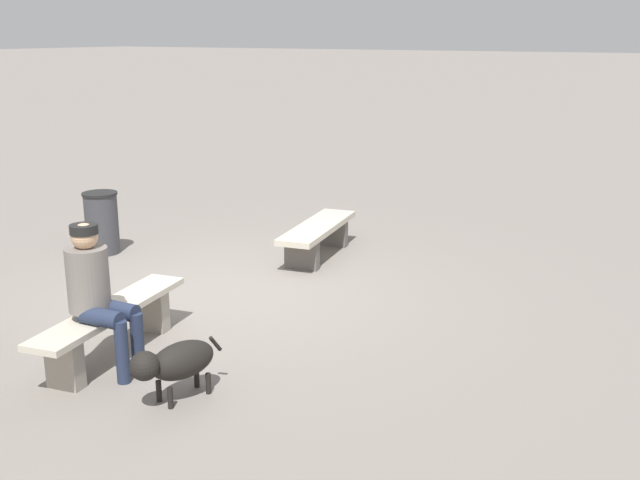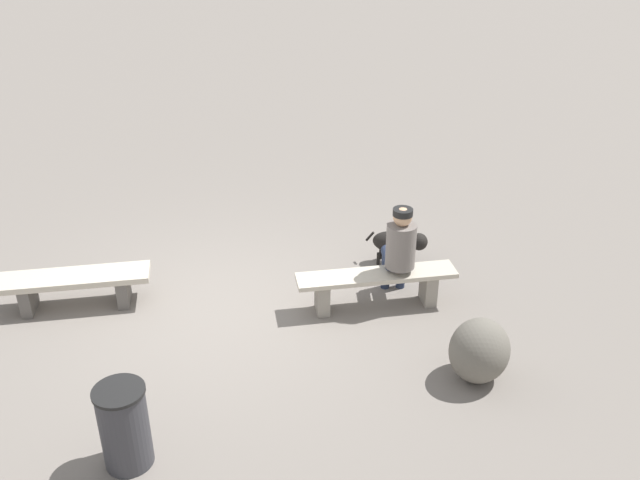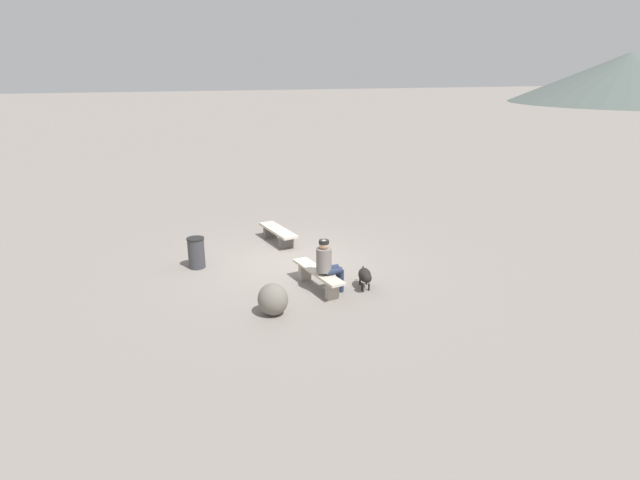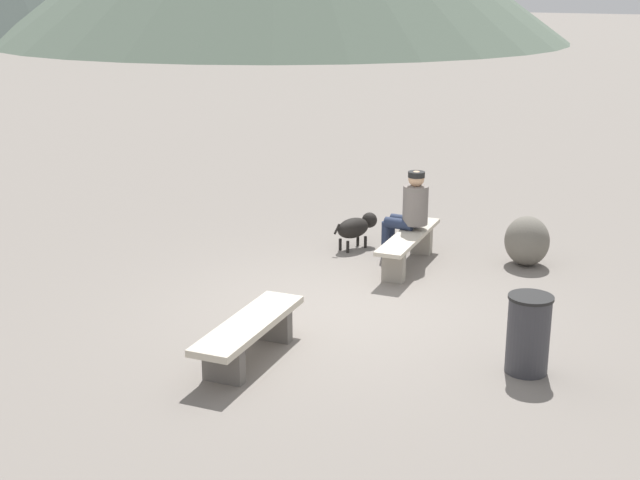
% 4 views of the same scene
% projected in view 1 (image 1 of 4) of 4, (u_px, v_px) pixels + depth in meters
% --- Properties ---
extents(ground, '(210.00, 210.00, 0.06)m').
position_uv_depth(ground, '(231.00, 297.00, 8.32)').
color(ground, gray).
extents(bench_left, '(1.81, 0.75, 0.42)m').
position_uv_depth(bench_left, '(318.00, 234.00, 9.62)').
color(bench_left, '#605B56').
rests_on(bench_left, ground).
extents(bench_right, '(1.93, 0.69, 0.46)m').
position_uv_depth(bench_right, '(112.00, 322.00, 6.63)').
color(bench_right, gray).
rests_on(bench_right, ground).
extents(seated_person, '(0.37, 0.63, 1.28)m').
position_uv_depth(seated_person, '(96.00, 287.00, 6.24)').
color(seated_person, slate).
rests_on(seated_person, ground).
extents(dog, '(0.80, 0.43, 0.49)m').
position_uv_depth(dog, '(175.00, 362.00, 5.84)').
color(dog, black).
rests_on(dog, ground).
extents(trash_bin, '(0.45, 0.45, 0.80)m').
position_uv_depth(trash_bin, '(102.00, 223.00, 9.75)').
color(trash_bin, '#38383D').
rests_on(trash_bin, ground).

